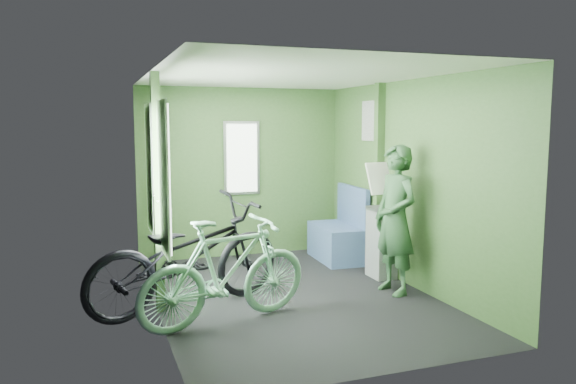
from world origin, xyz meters
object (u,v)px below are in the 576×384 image
(bicycle_black, at_px, (189,310))
(waste_box, at_px, (382,242))
(bicycle_mint, at_px, (228,325))
(passenger, at_px, (395,219))
(bench_seat, at_px, (339,238))

(bicycle_black, height_order, waste_box, waste_box)
(bicycle_mint, distance_m, passenger, 2.13)
(passenger, distance_m, waste_box, 0.72)
(bicycle_black, height_order, passenger, passenger)
(waste_box, bearing_deg, bicycle_black, -169.87)
(bicycle_mint, bearing_deg, bench_seat, -60.67)
(waste_box, distance_m, bench_seat, 0.97)
(waste_box, height_order, bench_seat, bench_seat)
(bicycle_black, relative_size, bicycle_mint, 1.24)
(bicycle_black, height_order, bench_seat, bench_seat)
(passenger, bearing_deg, waste_box, 156.04)
(bicycle_mint, bearing_deg, waste_box, -80.00)
(bicycle_mint, xyz_separation_m, passenger, (1.93, 0.38, 0.80))
(bench_seat, bearing_deg, waste_box, -80.61)
(bicycle_mint, xyz_separation_m, bench_seat, (1.99, 1.92, 0.29))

